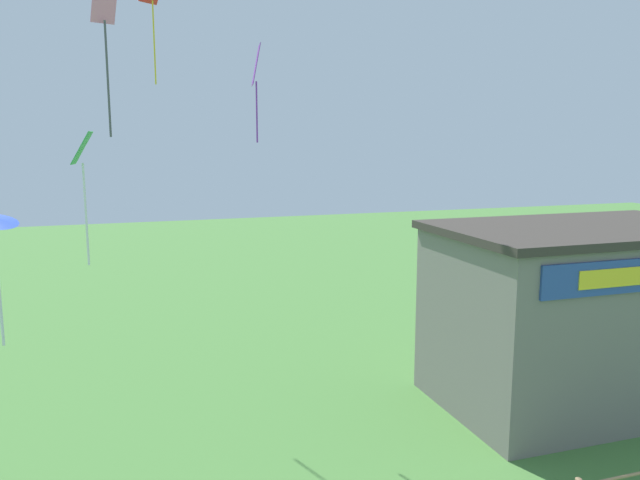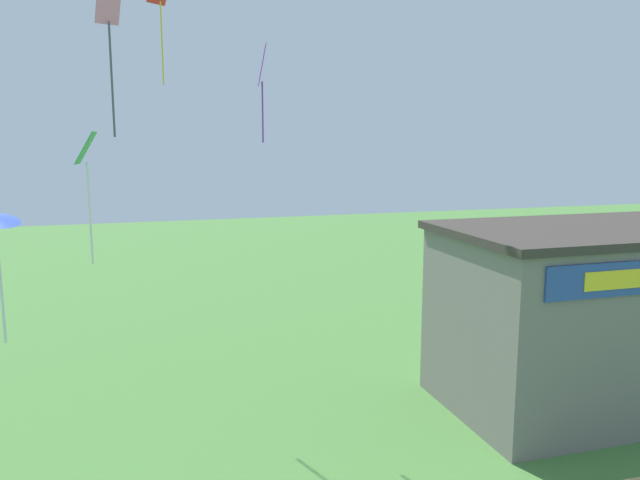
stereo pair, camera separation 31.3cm
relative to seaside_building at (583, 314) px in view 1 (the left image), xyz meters
The scene contains 5 objects.
seaside_building is the anchor object (origin of this frame).
kite_pink_diamond 15.76m from the seaside_building, behind, with size 0.62×0.48×3.23m.
kite_green_diamond 15.15m from the seaside_building, behind, with size 0.50×0.65×3.03m.
kite_red_diamond 17.06m from the seaside_building, 151.50° to the left, with size 0.91×0.87×3.59m.
kite_purple_streamer 12.59m from the seaside_building, 158.61° to the left, with size 0.39×0.91×2.93m.
Camera 1 is at (-3.91, -4.13, 8.26)m, focal length 35.00 mm.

